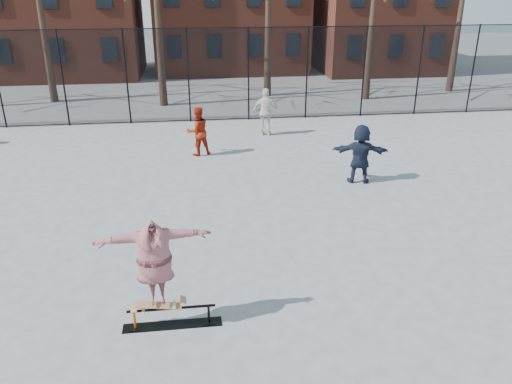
{
  "coord_description": "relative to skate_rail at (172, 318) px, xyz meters",
  "views": [
    {
      "loc": [
        -1.28,
        -8.83,
        5.76
      ],
      "look_at": [
        0.05,
        1.5,
        1.34
      ],
      "focal_mm": 35.0,
      "sensor_mm": 36.0,
      "label": 1
    }
  ],
  "objects": [
    {
      "name": "skater",
      "position": [
        -0.21,
        0.0,
        1.15
      ],
      "size": [
        2.02,
        0.71,
        1.61
      ],
      "primitive_type": "imported",
      "rotation": [
        0.0,
        0.0,
        0.09
      ],
      "color": "#7E3D99",
      "rests_on": "skateboard"
    },
    {
      "name": "fence",
      "position": [
        1.83,
        14.32,
        1.9
      ],
      "size": [
        34.03,
        0.07,
        4.0
      ],
      "color": "black",
      "rests_on": "ground"
    },
    {
      "name": "bystander_red",
      "position": [
        0.7,
        9.65,
        0.71
      ],
      "size": [
        1.02,
        0.92,
        1.73
      ],
      "primitive_type": "imported",
      "rotation": [
        0.0,
        0.0,
        3.51
      ],
      "color": "#A1240E",
      "rests_on": "ground"
    },
    {
      "name": "skateboard",
      "position": [
        -0.21,
        0.0,
        0.29
      ],
      "size": [
        0.86,
        0.2,
        0.1
      ],
      "primitive_type": null,
      "color": "#A26941",
      "rests_on": "skate_rail"
    },
    {
      "name": "bystander_navy",
      "position": [
        5.55,
        6.36,
        0.76
      ],
      "size": [
        1.78,
        0.92,
        1.83
      ],
      "primitive_type": "imported",
      "rotation": [
        0.0,
        0.0,
        2.91
      ],
      "color": "#1B2136",
      "rests_on": "ground"
    },
    {
      "name": "skate_rail",
      "position": [
        0.0,
        0.0,
        0.0
      ],
      "size": [
        1.78,
        0.27,
        0.39
      ],
      "color": "black",
      "rests_on": "ground"
    },
    {
      "name": "bystander_white",
      "position": [
        3.45,
        11.81,
        0.79
      ],
      "size": [
        1.19,
        0.73,
        1.89
      ],
      "primitive_type": "imported",
      "rotation": [
        0.0,
        0.0,
        2.88
      ],
      "color": "silver",
      "rests_on": "ground"
    },
    {
      "name": "ground",
      "position": [
        1.84,
        1.32,
        -0.15
      ],
      "size": [
        100.0,
        100.0,
        0.0
      ],
      "primitive_type": "plane",
      "color": "slate"
    }
  ]
}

